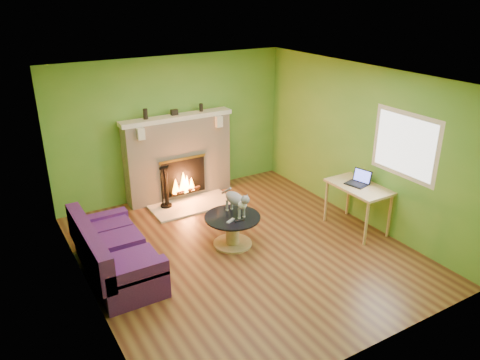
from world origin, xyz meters
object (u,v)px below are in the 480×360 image
object	(u,v)px
coffee_table	(233,228)
cat	(235,202)
desk	(359,191)
sofa	(113,254)

from	to	relation	value
coffee_table	cat	size ratio (longest dim) A/B	1.28
coffee_table	cat	distance (m)	0.43
desk	cat	distance (m)	2.02
coffee_table	cat	world-z (taller)	cat
cat	coffee_table	bearing A→B (deg)	-151.76
desk	cat	xyz separation A→B (m)	(-1.92, 0.63, 0.02)
desk	sofa	bearing A→B (deg)	169.30
sofa	cat	world-z (taller)	cat
sofa	cat	size ratio (longest dim) A/B	2.67
desk	cat	world-z (taller)	cat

